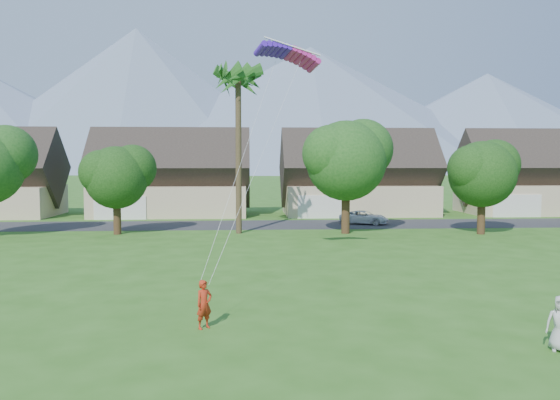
{
  "coord_description": "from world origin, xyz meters",
  "views": [
    {
      "loc": [
        -1.33,
        -12.35,
        5.37
      ],
      "look_at": [
        0.0,
        10.0,
        3.8
      ],
      "focal_mm": 35.0,
      "sensor_mm": 36.0,
      "label": 1
    }
  ],
  "objects": [
    {
      "name": "ground",
      "position": [
        0.0,
        0.0,
        0.0
      ],
      "size": [
        500.0,
        500.0,
        0.0
      ],
      "primitive_type": "plane",
      "color": "#2D6019",
      "rests_on": "ground"
    },
    {
      "name": "street",
      "position": [
        0.0,
        34.0,
        0.01
      ],
      "size": [
        90.0,
        7.0,
        0.01
      ],
      "primitive_type": "cube",
      "color": "#2D2D30",
      "rests_on": "ground"
    },
    {
      "name": "kite_flyer",
      "position": [
        -2.74,
        5.02,
        0.79
      ],
      "size": [
        0.69,
        0.66,
        1.58
      ],
      "primitive_type": "imported",
      "rotation": [
        0.0,
        0.0,
        0.68
      ],
      "color": "#B42B14",
      "rests_on": "ground"
    },
    {
      "name": "parked_car",
      "position": [
        8.7,
        34.0,
        0.58
      ],
      "size": [
        4.58,
        3.41,
        1.16
      ],
      "primitive_type": "imported",
      "rotation": [
        0.0,
        0.0,
        1.16
      ],
      "color": "white",
      "rests_on": "ground"
    },
    {
      "name": "mountain_ridge",
      "position": [
        10.4,
        260.0,
        29.07
      ],
      "size": [
        540.0,
        240.0,
        70.0
      ],
      "color": "slate",
      "rests_on": "ground"
    },
    {
      "name": "houses_row",
      "position": [
        0.49,
        42.99,
        3.44
      ],
      "size": [
        72.75,
        8.19,
        8.86
      ],
      "color": "beige",
      "rests_on": "ground"
    },
    {
      "name": "tree_row",
      "position": [
        -1.14,
        27.92,
        4.89
      ],
      "size": [
        62.27,
        6.67,
        8.45
      ],
      "color": "#47301C",
      "rests_on": "ground"
    },
    {
      "name": "fan_palm",
      "position": [
        -2.0,
        28.5,
        11.8
      ],
      "size": [
        3.0,
        3.0,
        13.8
      ],
      "color": "#4C3D26",
      "rests_on": "ground"
    },
    {
      "name": "parafoil_kite",
      "position": [
        0.65,
        14.43,
        10.66
      ],
      "size": [
        3.35,
        1.46,
        0.5
      ],
      "rotation": [
        0.0,
        0.0,
        0.34
      ],
      "color": "#4819C2",
      "rests_on": "ground"
    }
  ]
}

